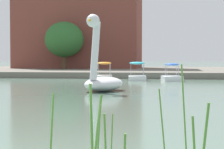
% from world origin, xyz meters
% --- Properties ---
extents(shore_bank_far, '(157.77, 26.06, 0.53)m').
position_xyz_m(shore_bank_far, '(0.00, 41.83, 0.26)').
color(shore_bank_far, '#6B665B').
rests_on(shore_bank_far, ground_plane).
extents(swan_boat, '(2.49, 3.30, 3.86)m').
position_xyz_m(swan_boat, '(-0.94, 15.78, 0.77)').
color(swan_boat, white).
rests_on(swan_boat, ground_plane).
extents(pedal_boat_blue, '(1.71, 2.42, 1.35)m').
position_xyz_m(pedal_boat_blue, '(2.71, 26.41, 0.36)').
color(pedal_boat_blue, white).
rests_on(pedal_boat_blue, ground_plane).
extents(pedal_boat_cyan, '(1.53, 2.29, 1.45)m').
position_xyz_m(pedal_boat_cyan, '(0.05, 26.49, 0.41)').
color(pedal_boat_cyan, white).
rests_on(pedal_boat_cyan, ground_plane).
extents(pedal_boat_orange, '(1.55, 2.25, 1.44)m').
position_xyz_m(pedal_boat_orange, '(-2.57, 26.75, 0.44)').
color(pedal_boat_orange, white).
rests_on(pedal_boat_orange, ground_plane).
extents(tree_broadleaf_behind_dock, '(6.01, 6.07, 5.35)m').
position_xyz_m(tree_broadleaf_behind_dock, '(-9.18, 39.78, 3.86)').
color(tree_broadleaf_behind_dock, '#4C3823').
rests_on(tree_broadleaf_behind_dock, shore_bank_far).
extents(apartment_block, '(15.34, 8.48, 15.90)m').
position_xyz_m(apartment_block, '(-8.67, 45.64, 8.48)').
color(apartment_block, brown).
rests_on(apartment_block, shore_bank_far).
extents(reed_clump_foreground, '(2.40, 1.01, 1.59)m').
position_xyz_m(reed_clump_foreground, '(1.94, 0.36, 0.60)').
color(reed_clump_foreground, '#568E38').
rests_on(reed_clump_foreground, ground_plane).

